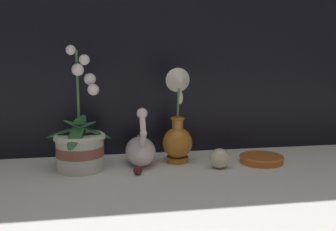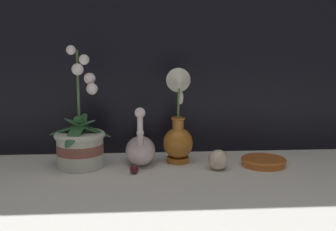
# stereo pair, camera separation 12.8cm
# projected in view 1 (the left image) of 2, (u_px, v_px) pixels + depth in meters

# --- Properties ---
(ground_plane) EXTENTS (2.80, 2.80, 0.00)m
(ground_plane) POSITION_uv_depth(u_px,v_px,m) (185.00, 176.00, 1.18)
(ground_plane) COLOR silver
(orchid_potted_plant) EXTENTS (0.21, 0.22, 0.39)m
(orchid_potted_plant) POSITION_uv_depth(u_px,v_px,m) (80.00, 144.00, 1.23)
(orchid_potted_plant) COLOR beige
(orchid_potted_plant) RESTS_ON ground_plane
(swan_figurine) EXTENTS (0.10, 0.21, 0.20)m
(swan_figurine) POSITION_uv_depth(u_px,v_px,m) (140.00, 149.00, 1.30)
(swan_figurine) COLOR white
(swan_figurine) RESTS_ON ground_plane
(blue_vase) EXTENTS (0.10, 0.11, 0.32)m
(blue_vase) POSITION_uv_depth(u_px,v_px,m) (178.00, 129.00, 1.31)
(blue_vase) COLOR #B26B23
(blue_vase) RESTS_ON ground_plane
(glass_sphere) EXTENTS (0.06, 0.06, 0.06)m
(glass_sphere) POSITION_uv_depth(u_px,v_px,m) (220.00, 158.00, 1.26)
(glass_sphere) COLOR beige
(glass_sphere) RESTS_ON ground_plane
(amber_dish) EXTENTS (0.15, 0.15, 0.03)m
(amber_dish) POSITION_uv_depth(u_px,v_px,m) (261.00, 158.00, 1.32)
(amber_dish) COLOR #C66628
(amber_dish) RESTS_ON ground_plane
(glass_bauble) EXTENTS (0.03, 0.03, 0.03)m
(glass_bauble) POSITION_uv_depth(u_px,v_px,m) (138.00, 171.00, 1.19)
(glass_bauble) COLOR #4C191E
(glass_bauble) RESTS_ON ground_plane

